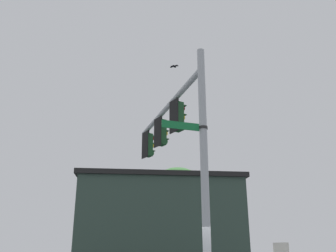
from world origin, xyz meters
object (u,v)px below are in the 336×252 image
Objects in this scene: traffic_light_mid_inner at (162,133)px; traffic_light_nearest_pole at (178,117)px; street_name_sign at (190,127)px; bird_flying at (174,66)px; traffic_light_mid_outer at (149,145)px.

traffic_light_nearest_pole is at bearing -13.69° from traffic_light_mid_inner.
street_name_sign is 8.55m from bird_flying.
traffic_light_nearest_pole is 1.00× the size of traffic_light_mid_inner.
traffic_light_mid_outer is (-3.86, 0.94, 0.00)m from traffic_light_nearest_pole.
traffic_light_mid_inner is 1.00× the size of traffic_light_mid_outer.
traffic_light_mid_outer is at bearing 162.32° from street_name_sign.
traffic_light_mid_inner is 1.98m from traffic_light_mid_outer.
traffic_light_nearest_pole is at bearing -31.39° from bird_flying.
traffic_light_nearest_pole is 6.18m from bird_flying.
traffic_light_mid_inner is 4.31m from street_name_sign.
street_name_sign is (3.92, -1.40, -1.11)m from traffic_light_mid_inner.
traffic_light_nearest_pole is 3.97m from traffic_light_mid_outer.
street_name_sign is at bearing -19.59° from traffic_light_mid_inner.
street_name_sign is at bearing -17.68° from traffic_light_mid_outer.
traffic_light_nearest_pole is 0.96× the size of street_name_sign.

